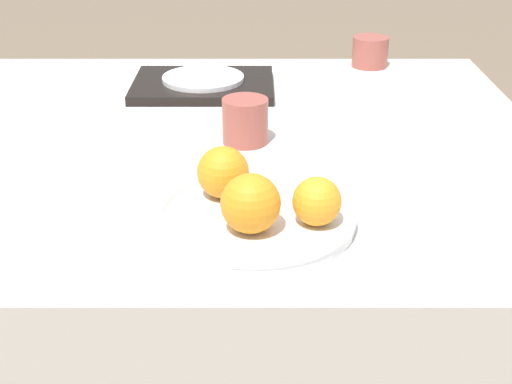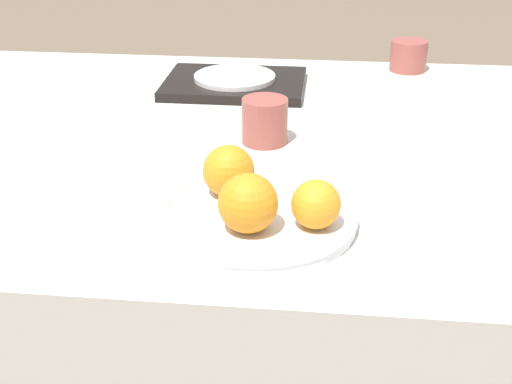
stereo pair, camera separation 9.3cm
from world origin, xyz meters
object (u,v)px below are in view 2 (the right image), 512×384
(cup_1, at_px, (265,121))
(orange_1, at_px, (229,171))
(side_plate, at_px, (235,77))
(cup_2, at_px, (408,56))
(orange_0, at_px, (248,203))
(serving_tray, at_px, (235,84))
(fruit_platter, at_px, (256,216))
(orange_2, at_px, (316,204))

(cup_1, bearing_deg, orange_1, -96.55)
(side_plate, distance_m, cup_2, 0.43)
(orange_1, xyz_separation_m, cup_2, (0.32, 0.73, -0.02))
(orange_0, xyz_separation_m, serving_tray, (-0.11, 0.66, -0.05))
(fruit_platter, bearing_deg, orange_2, -18.95)
(orange_2, xyz_separation_m, side_plate, (-0.20, 0.64, -0.03))
(cup_2, bearing_deg, side_plate, -155.23)
(serving_tray, distance_m, cup_2, 0.43)
(orange_2, relative_size, cup_1, 0.82)
(orange_2, bearing_deg, fruit_platter, 161.05)
(orange_1, xyz_separation_m, cup_1, (0.03, 0.25, -0.01))
(serving_tray, relative_size, cup_2, 3.55)
(fruit_platter, distance_m, cup_1, 0.31)
(orange_1, xyz_separation_m, serving_tray, (-0.07, 0.55, -0.04))
(orange_2, height_order, side_plate, orange_2)
(side_plate, height_order, cup_2, cup_2)
(side_plate, bearing_deg, cup_1, -72.61)
(orange_0, height_order, cup_2, orange_0)
(serving_tray, height_order, cup_2, cup_2)
(orange_1, bearing_deg, side_plate, 96.87)
(fruit_platter, xyz_separation_m, side_plate, (-0.11, 0.61, 0.01))
(serving_tray, xyz_separation_m, cup_2, (0.39, 0.18, 0.03))
(orange_2, xyz_separation_m, cup_1, (-0.10, 0.33, -0.01))
(orange_0, relative_size, orange_1, 1.06)
(side_plate, distance_m, cup_1, 0.32)
(orange_0, xyz_separation_m, cup_2, (0.28, 0.84, -0.02))
(cup_2, bearing_deg, fruit_platter, -109.15)
(cup_2, bearing_deg, orange_2, -103.11)
(orange_0, bearing_deg, side_plate, 99.27)
(orange_0, distance_m, cup_2, 0.88)
(orange_1, height_order, orange_2, orange_1)
(orange_0, relative_size, cup_2, 0.95)
(orange_1, distance_m, orange_2, 0.15)
(fruit_platter, xyz_separation_m, cup_1, (-0.02, 0.31, 0.03))
(orange_0, bearing_deg, cup_1, 91.94)
(orange_2, distance_m, side_plate, 0.67)
(orange_0, height_order, orange_1, orange_0)
(orange_0, relative_size, serving_tray, 0.27)
(serving_tray, bearing_deg, orange_1, -83.13)
(cup_2, bearing_deg, cup_1, -121.08)
(fruit_platter, height_order, cup_1, cup_1)
(orange_2, bearing_deg, cup_1, 106.83)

